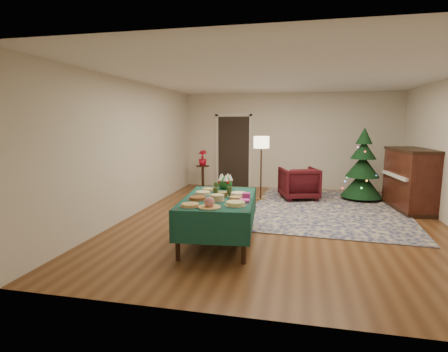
% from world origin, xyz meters
% --- Properties ---
extents(room_shell, '(7.00, 7.00, 7.00)m').
position_xyz_m(room_shell, '(0.00, 0.00, 1.35)').
color(room_shell, '#593319').
rests_on(room_shell, ground).
extents(doorway, '(1.08, 0.04, 2.16)m').
position_xyz_m(doorway, '(-1.60, 3.48, 1.10)').
color(doorway, black).
rests_on(doorway, ground).
extents(rug, '(3.46, 4.40, 0.02)m').
position_xyz_m(rug, '(0.95, 1.16, 0.01)').
color(rug, navy).
rests_on(rug, ground).
extents(buffet_table, '(1.24, 1.94, 0.72)m').
position_xyz_m(buffet_table, '(-0.91, -1.41, 0.58)').
color(buffet_table, black).
rests_on(buffet_table, ground).
extents(platter_0, '(0.28, 0.28, 0.05)m').
position_xyz_m(platter_0, '(-1.16, -2.11, 0.74)').
color(platter_0, silver).
rests_on(platter_0, buffet_table).
extents(platter_1, '(0.32, 0.32, 0.16)m').
position_xyz_m(platter_1, '(-0.88, -2.12, 0.78)').
color(platter_1, silver).
rests_on(platter_1, buffet_table).
extents(platter_2, '(0.31, 0.31, 0.06)m').
position_xyz_m(platter_2, '(-0.55, -1.92, 0.75)').
color(platter_2, silver).
rests_on(platter_2, buffet_table).
extents(platter_3, '(0.29, 0.29, 0.05)m').
position_xyz_m(platter_3, '(-1.18, -1.67, 0.74)').
color(platter_3, silver).
rests_on(platter_3, buffet_table).
extents(platter_4, '(0.24, 0.24, 0.10)m').
position_xyz_m(platter_4, '(-0.87, -1.69, 0.77)').
color(platter_4, silver).
rests_on(platter_4, buffet_table).
extents(platter_5, '(0.25, 0.25, 0.04)m').
position_xyz_m(platter_5, '(-0.62, -1.49, 0.74)').
color(platter_5, silver).
rests_on(platter_5, buffet_table).
extents(platter_6, '(0.27, 0.27, 0.05)m').
position_xyz_m(platter_6, '(-1.21, -1.27, 0.74)').
color(platter_6, silver).
rests_on(platter_6, buffet_table).
extents(platter_7, '(0.23, 0.23, 0.07)m').
position_xyz_m(platter_7, '(-0.88, -1.34, 0.75)').
color(platter_7, silver).
rests_on(platter_7, buffet_table).
extents(platter_8, '(0.29, 0.29, 0.04)m').
position_xyz_m(platter_8, '(-0.64, -1.17, 0.74)').
color(platter_8, silver).
rests_on(platter_8, buffet_table).
extents(platter_9, '(0.23, 0.23, 0.04)m').
position_xyz_m(platter_9, '(-1.20, -0.94, 0.74)').
color(platter_9, silver).
rests_on(platter_9, buffet_table).
extents(goblet_0, '(0.08, 0.08, 0.17)m').
position_xyz_m(goblet_0, '(-1.04, -1.04, 0.81)').
color(goblet_0, '#2D471E').
rests_on(goblet_0, buffet_table).
extents(goblet_1, '(0.08, 0.08, 0.17)m').
position_xyz_m(goblet_1, '(-0.75, -1.38, 0.81)').
color(goblet_1, '#2D471E').
rests_on(goblet_1, buffet_table).
extents(goblet_2, '(0.08, 0.08, 0.17)m').
position_xyz_m(goblet_2, '(-0.94, -1.49, 0.81)').
color(goblet_2, '#2D471E').
rests_on(goblet_2, buffet_table).
extents(napkin_stack, '(0.16, 0.16, 0.04)m').
position_xyz_m(napkin_stack, '(-0.47, -1.66, 0.74)').
color(napkin_stack, '#E940B9').
rests_on(napkin_stack, buffet_table).
extents(gift_box, '(0.12, 0.12, 0.10)m').
position_xyz_m(gift_box, '(-0.47, -1.45, 0.77)').
color(gift_box, '#D83C9B').
rests_on(gift_box, buffet_table).
extents(centerpiece, '(0.26, 0.26, 0.30)m').
position_xyz_m(centerpiece, '(-0.96, -0.69, 0.85)').
color(centerpiece, '#1E4C1E').
rests_on(centerpiece, buffet_table).
extents(armchair, '(1.05, 1.01, 0.87)m').
position_xyz_m(armchair, '(0.31, 2.05, 0.44)').
color(armchair, '#3F0D12').
rests_on(armchair, ground).
extents(floor_lamp, '(0.38, 0.38, 1.55)m').
position_xyz_m(floor_lamp, '(-0.60, 1.80, 1.31)').
color(floor_lamp, '#A57F3F').
rests_on(floor_lamp, ground).
extents(side_table, '(0.38, 0.38, 0.67)m').
position_xyz_m(side_table, '(-2.38, 2.88, 0.33)').
color(side_table, black).
rests_on(side_table, ground).
extents(potted_plant, '(0.24, 0.43, 0.24)m').
position_xyz_m(potted_plant, '(-2.38, 2.88, 0.79)').
color(potted_plant, '#B40C21').
rests_on(potted_plant, side_table).
extents(christmas_tree, '(1.14, 1.14, 1.77)m').
position_xyz_m(christmas_tree, '(1.80, 2.29, 0.79)').
color(christmas_tree, black).
rests_on(christmas_tree, ground).
extents(piano, '(0.89, 1.61, 1.33)m').
position_xyz_m(piano, '(2.66, 1.46, 0.65)').
color(piano, black).
rests_on(piano, ground).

